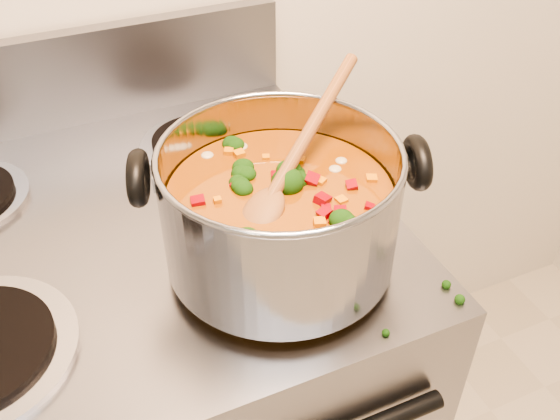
% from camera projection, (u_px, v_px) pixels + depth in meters
% --- Properties ---
extents(electric_range, '(0.76, 0.69, 1.08)m').
position_uv_depth(electric_range, '(151.00, 417.00, 1.14)').
color(electric_range, gray).
rests_on(electric_range, ground).
extents(stockpot, '(0.35, 0.29, 0.17)m').
position_uv_depth(stockpot, '(280.00, 211.00, 0.75)').
color(stockpot, gray).
rests_on(stockpot, electric_range).
extents(wooden_spoon, '(0.25, 0.21, 0.11)m').
position_uv_depth(wooden_spoon, '(288.00, 168.00, 0.73)').
color(wooden_spoon, brown).
rests_on(wooden_spoon, stockpot).
extents(cooktop_crumbs, '(0.14, 0.31, 0.01)m').
position_uv_depth(cooktop_crumbs, '(368.00, 222.00, 0.86)').
color(cooktop_crumbs, black).
rests_on(cooktop_crumbs, electric_range).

